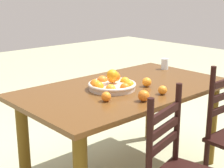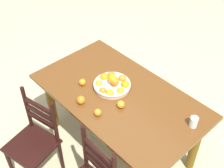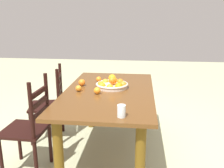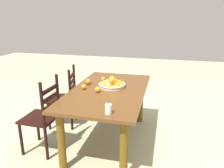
{
  "view_description": "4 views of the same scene",
  "coord_description": "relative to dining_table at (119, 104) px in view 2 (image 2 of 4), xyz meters",
  "views": [
    {
      "loc": [
        1.71,
        1.74,
        1.44
      ],
      "look_at": [
        0.12,
        -0.02,
        0.78
      ],
      "focal_mm": 54.54,
      "sensor_mm": 36.0,
      "label": 1
    },
    {
      "loc": [
        -1.43,
        1.41,
        2.66
      ],
      "look_at": [
        0.12,
        -0.02,
        0.78
      ],
      "focal_mm": 48.75,
      "sensor_mm": 36.0,
      "label": 2
    },
    {
      "loc": [
        -2.47,
        -0.32,
        1.5
      ],
      "look_at": [
        0.12,
        -0.02,
        0.78
      ],
      "focal_mm": 40.02,
      "sensor_mm": 36.0,
      "label": 3
    },
    {
      "loc": [
        -2.52,
        -0.68,
        1.65
      ],
      "look_at": [
        0.12,
        -0.02,
        0.78
      ],
      "focal_mm": 34.95,
      "sensor_mm": 36.0,
      "label": 4
    }
  ],
  "objects": [
    {
      "name": "fruit_bowl",
      "position": [
        0.11,
        -0.02,
        0.16
      ],
      "size": [
        0.35,
        0.35,
        0.15
      ],
      "color": "beige",
      "rests_on": "dining_table"
    },
    {
      "name": "orange_loose_2",
      "position": [
        0.33,
        0.16,
        0.16
      ],
      "size": [
        0.06,
        0.06,
        0.06
      ],
      "primitive_type": "sphere",
      "color": "orange",
      "rests_on": "dining_table"
    },
    {
      "name": "drinking_glass",
      "position": [
        -0.68,
        -0.18,
        0.17
      ],
      "size": [
        0.07,
        0.07,
        0.1
      ],
      "primitive_type": "cylinder",
      "color": "silver",
      "rests_on": "dining_table"
    },
    {
      "name": "ground_plane",
      "position": [
        0.0,
        0.0,
        -0.61
      ],
      "size": [
        12.0,
        12.0,
        0.0
      ],
      "primitive_type": "plane",
      "color": "#ADB189"
    },
    {
      "name": "orange_loose_1",
      "position": [
        -0.13,
        0.1,
        0.16
      ],
      "size": [
        0.07,
        0.07,
        0.07
      ],
      "primitive_type": "sphere",
      "color": "orange",
      "rests_on": "dining_table"
    },
    {
      "name": "orange_loose_3",
      "position": [
        -0.06,
        0.31,
        0.16
      ],
      "size": [
        0.06,
        0.06,
        0.06
      ],
      "primitive_type": "sphere",
      "color": "orange",
      "rests_on": "dining_table"
    },
    {
      "name": "dining_table",
      "position": [
        0.0,
        0.0,
        0.0
      ],
      "size": [
        1.6,
        0.92,
        0.74
      ],
      "color": "brown",
      "rests_on": "ground"
    },
    {
      "name": "chair_by_cabinet",
      "position": [
        0.3,
        0.77,
        -0.17
      ],
      "size": [
        0.47,
        0.47,
        0.92
      ],
      "rotation": [
        0.0,
        0.0,
        3.36
      ],
      "color": "black",
      "rests_on": "ground"
    },
    {
      "name": "orange_loose_0",
      "position": [
        0.15,
        0.32,
        0.16
      ],
      "size": [
        0.07,
        0.07,
        0.07
      ],
      "primitive_type": "sphere",
      "color": "orange",
      "rests_on": "dining_table"
    }
  ]
}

